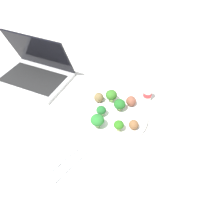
# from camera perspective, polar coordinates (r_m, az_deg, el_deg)

# --- Properties ---
(ground_plane) EXTENTS (4.00, 4.00, 0.00)m
(ground_plane) POSITION_cam_1_polar(r_m,az_deg,el_deg) (0.91, 0.00, -1.59)
(ground_plane) COLOR silver
(plate) EXTENTS (0.28, 0.28, 0.02)m
(plate) POSITION_cam_1_polar(r_m,az_deg,el_deg) (0.90, 0.00, -1.24)
(plate) COLOR white
(plate) RESTS_ON ground_plane
(broccoli_floret_front_right) EXTENTS (0.04, 0.04, 0.04)m
(broccoli_floret_front_right) POSITION_cam_1_polar(r_m,az_deg,el_deg) (0.83, 1.70, -3.28)
(broccoli_floret_front_right) COLOR #ABBD6F
(broccoli_floret_front_right) RESTS_ON plate
(broccoli_floret_center) EXTENTS (0.05, 0.05, 0.05)m
(broccoli_floret_center) POSITION_cam_1_polar(r_m,az_deg,el_deg) (0.90, 1.99, 1.88)
(broccoli_floret_center) COLOR #ADC671
(broccoli_floret_center) RESTS_ON plate
(broccoli_floret_front_left) EXTENTS (0.04, 0.04, 0.04)m
(broccoli_floret_front_left) POSITION_cam_1_polar(r_m,az_deg,el_deg) (0.88, -2.71, 0.40)
(broccoli_floret_front_left) COLOR #A2C17E
(broccoli_floret_front_left) RESTS_ON plate
(broccoli_floret_mid_right) EXTENTS (0.05, 0.05, 0.05)m
(broccoli_floret_mid_right) POSITION_cam_1_polar(r_m,az_deg,el_deg) (0.93, -0.17, 4.22)
(broccoli_floret_mid_right) COLOR #A4CD71
(broccoli_floret_mid_right) RESTS_ON plate
(broccoli_floret_back_right) EXTENTS (0.05, 0.05, 0.06)m
(broccoli_floret_back_right) POSITION_cam_1_polar(r_m,az_deg,el_deg) (0.83, -3.61, -2.06)
(broccoli_floret_back_right) COLOR #92BF6E
(broccoli_floret_back_right) RESTS_ON plate
(meatball_front_left) EXTENTS (0.04, 0.04, 0.04)m
(meatball_front_left) POSITION_cam_1_polar(r_m,az_deg,el_deg) (0.84, 5.42, -3.16)
(meatball_front_left) COLOR brown
(meatball_front_left) RESTS_ON plate
(meatball_back_right) EXTENTS (0.04, 0.04, 0.04)m
(meatball_back_right) POSITION_cam_1_polar(r_m,az_deg,el_deg) (0.93, 4.75, 2.74)
(meatball_back_right) COLOR brown
(meatball_back_right) RESTS_ON plate
(meatball_mid_right) EXTENTS (0.04, 0.04, 0.04)m
(meatball_mid_right) POSITION_cam_1_polar(r_m,az_deg,el_deg) (0.94, -3.30, 3.63)
(meatball_mid_right) COLOR brown
(meatball_mid_right) RESTS_ON plate
(napkin) EXTENTS (0.17, 0.13, 0.01)m
(napkin) POSITION_cam_1_polar(r_m,az_deg,el_deg) (0.79, -11.19, -12.45)
(napkin) COLOR white
(napkin) RESTS_ON ground_plane
(fork) EXTENTS (0.12, 0.03, 0.01)m
(fork) POSITION_cam_1_polar(r_m,az_deg,el_deg) (0.80, -11.69, -11.14)
(fork) COLOR silver
(fork) RESTS_ON napkin
(knife) EXTENTS (0.15, 0.03, 0.01)m
(knife) POSITION_cam_1_polar(r_m,az_deg,el_deg) (0.78, -9.99, -12.68)
(knife) COLOR silver
(knife) RESTS_ON napkin
(yogurt_bottle) EXTENTS (0.04, 0.04, 0.08)m
(yogurt_bottle) POSITION_cam_1_polar(r_m,az_deg,el_deg) (0.97, 8.84, 4.64)
(yogurt_bottle) COLOR white
(yogurt_bottle) RESTS_ON ground_plane
(laptop) EXTENTS (0.32, 0.37, 0.21)m
(laptop) POSITION_cam_1_polar(r_m,az_deg,el_deg) (1.13, -18.67, 9.49)
(laptop) COLOR #BABABA
(laptop) RESTS_ON ground_plane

